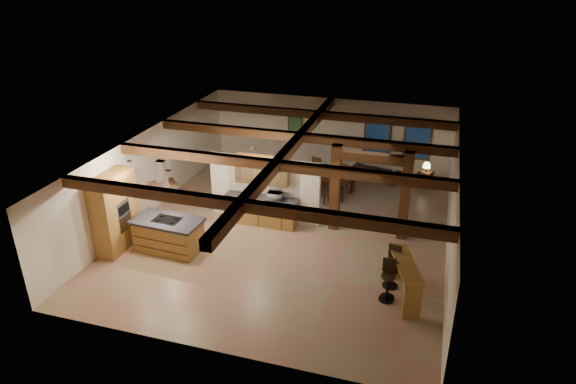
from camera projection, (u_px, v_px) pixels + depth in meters
name	position (u px, v px, depth m)	size (l,w,h in m)	color
ground	(289.00, 229.00, 16.91)	(12.00, 12.00, 0.00)	tan
room_walls	(289.00, 179.00, 16.16)	(12.00, 12.00, 12.00)	white
ceiling_beams	(289.00, 150.00, 15.75)	(10.00, 12.00, 0.28)	#381C0E
timber_posts	(370.00, 183.00, 15.95)	(2.50, 0.30, 2.90)	#381C0E
partition_wall	(265.00, 189.00, 17.14)	(3.80, 0.18, 2.20)	white
pantry_cabinet	(115.00, 212.00, 15.37)	(0.67, 1.60, 2.40)	#A57D35
back_counter	(261.00, 210.00, 17.07)	(2.50, 0.66, 0.94)	#A57D35
upper_display_cabinet	(262.00, 170.00, 16.66)	(1.80, 0.36, 0.95)	#A57D35
range_hood	(164.00, 197.00, 15.00)	(1.10, 1.10, 1.40)	silver
back_windows	(397.00, 138.00, 20.70)	(2.70, 0.07, 1.70)	#381C0E
framed_art	(295.00, 124.00, 21.74)	(0.65, 0.05, 0.85)	#381C0E
recessed_cans	(185.00, 160.00, 14.69)	(3.16, 2.46, 0.03)	silver
kitchen_island	(168.00, 234.00, 15.53)	(2.14, 1.23, 1.03)	#A57D35
dining_table	(325.00, 184.00, 19.29)	(2.03, 1.13, 0.71)	#3B1E0E
sofa	(375.00, 172.00, 20.59)	(1.96, 0.76, 0.57)	black
microwave	(275.00, 196.00, 16.68)	(0.48, 0.32, 0.26)	silver
bar_counter	(405.00, 274.00, 13.27)	(1.07, 2.02, 1.03)	#A57D35
side_table	(425.00, 179.00, 19.93)	(0.49, 0.49, 0.61)	#381C0E
table_lamp	(427.00, 165.00, 19.69)	(0.30, 0.30, 0.35)	black
bar_stool_a	(388.00, 280.00, 13.22)	(0.41, 0.41, 1.16)	black
bar_stool_b	(389.00, 280.00, 13.32)	(0.39, 0.40, 1.06)	black
bar_stool_c	(392.00, 266.00, 13.76)	(0.43, 0.45, 1.20)	black
dining_chairs	(325.00, 179.00, 19.20)	(2.21, 2.21, 1.15)	#381C0E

